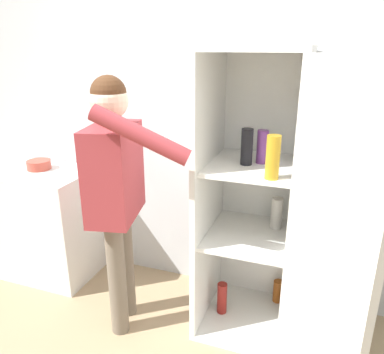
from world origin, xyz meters
name	(u,v)px	position (x,y,z in m)	size (l,w,h in m)	color
wall_back	(240,128)	(0.00, 0.98, 1.27)	(7.00, 0.06, 2.55)	silver
refrigerator	(266,206)	(0.28, 0.53, 0.91)	(0.95, 1.14, 1.82)	white
person	(116,179)	(-0.60, 0.30, 1.05)	(0.73, 0.59, 1.67)	#726656
counter	(48,222)	(-1.50, 0.65, 0.45)	(0.77, 0.55, 0.89)	white
bowl	(39,165)	(-1.54, 0.69, 0.93)	(0.18, 0.18, 0.07)	#B24738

